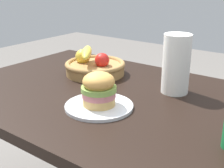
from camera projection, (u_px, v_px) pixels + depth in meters
dining_table at (116, 117)px, 1.27m from camera, size 1.40×0.90×0.75m
plate at (99, 106)px, 1.11m from camera, size 0.25×0.25×0.01m
sandwich at (99, 89)px, 1.09m from camera, size 0.13×0.13×0.12m
fruit_basket at (94, 66)px, 1.47m from camera, size 0.29×0.29×0.13m
paper_towel_roll at (176, 64)px, 1.22m from camera, size 0.11×0.11×0.24m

